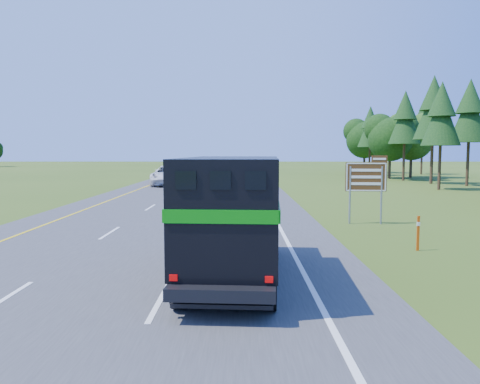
{
  "coord_description": "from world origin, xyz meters",
  "views": [
    {
      "loc": [
        3.68,
        -8.58,
        3.49
      ],
      "look_at": [
        3.69,
        13.9,
        1.53
      ],
      "focal_mm": 35.0,
      "sensor_mm": 36.0,
      "label": 1
    }
  ],
  "objects_px": {
    "horse_truck": "(234,214)",
    "white_suv": "(169,175)",
    "exit_sign": "(367,180)",
    "far_car": "(212,162)"
  },
  "relations": [
    {
      "from": "horse_truck",
      "to": "white_suv",
      "type": "height_order",
      "value": "horse_truck"
    },
    {
      "from": "exit_sign",
      "to": "far_car",
      "type": "bearing_deg",
      "value": 103.39
    },
    {
      "from": "horse_truck",
      "to": "far_car",
      "type": "distance_m",
      "value": 101.26
    },
    {
      "from": "far_car",
      "to": "horse_truck",
      "type": "bearing_deg",
      "value": -81.9
    },
    {
      "from": "horse_truck",
      "to": "far_car",
      "type": "bearing_deg",
      "value": 97.55
    },
    {
      "from": "horse_truck",
      "to": "far_car",
      "type": "height_order",
      "value": "horse_truck"
    },
    {
      "from": "white_suv",
      "to": "exit_sign",
      "type": "distance_m",
      "value": 28.44
    },
    {
      "from": "horse_truck",
      "to": "far_car",
      "type": "relative_size",
      "value": 1.54
    },
    {
      "from": "white_suv",
      "to": "exit_sign",
      "type": "height_order",
      "value": "exit_sign"
    },
    {
      "from": "white_suv",
      "to": "far_car",
      "type": "height_order",
      "value": "white_suv"
    }
  ]
}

